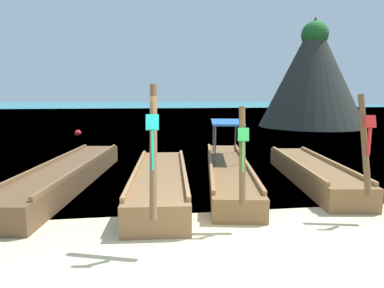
{
  "coord_description": "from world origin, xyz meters",
  "views": [
    {
      "loc": [
        -1.17,
        -4.4,
        2.52
      ],
      "look_at": [
        0.0,
        4.29,
        1.21
      ],
      "focal_mm": 30.62,
      "sensor_mm": 36.0,
      "label": 1
    }
  ],
  "objects": [
    {
      "name": "longtail_boat_turquoise_ribbon",
      "position": [
        -0.89,
        3.79,
        0.32
      ],
      "size": [
        1.67,
        6.14,
        2.71
      ],
      "color": "brown",
      "rests_on": "ground"
    },
    {
      "name": "sea_water",
      "position": [
        0.0,
        62.29,
        0.0
      ],
      "size": [
        120.0,
        120.0,
        0.0
      ],
      "primitive_type": "plane",
      "color": "teal",
      "rests_on": "ground"
    },
    {
      "name": "longtail_boat_green_ribbon",
      "position": [
        1.17,
        4.94,
        0.32
      ],
      "size": [
        2.28,
        7.27,
        2.31
      ],
      "color": "brown",
      "rests_on": "ground"
    },
    {
      "name": "longtail_boat_pink_ribbon",
      "position": [
        -3.43,
        4.95,
        0.3
      ],
      "size": [
        2.12,
        7.51,
        2.3
      ],
      "color": "brown",
      "rests_on": "ground"
    },
    {
      "name": "ground",
      "position": [
        0.0,
        0.0,
        0.0
      ],
      "size": [
        120.0,
        120.0,
        0.0
      ],
      "primitive_type": "plane",
      "color": "beige"
    },
    {
      "name": "longtail_boat_red_ribbon",
      "position": [
        3.54,
        4.36,
        0.3
      ],
      "size": [
        1.86,
        5.87,
        2.55
      ],
      "color": "brown",
      "rests_on": "ground"
    },
    {
      "name": "mooring_buoy_near",
      "position": [
        -5.48,
        16.42,
        0.2
      ],
      "size": [
        0.39,
        0.39,
        0.39
      ],
      "color": "red",
      "rests_on": "sea_water"
    },
    {
      "name": "karst_rock",
      "position": [
        12.04,
        20.58,
        4.06
      ],
      "size": [
        8.87,
        8.18,
        8.53
      ],
      "color": "#2D302B",
      "rests_on": "ground"
    }
  ]
}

